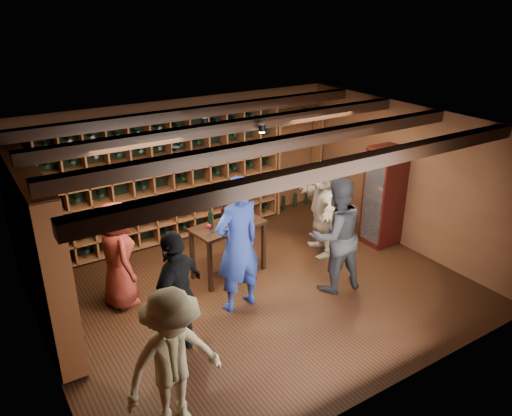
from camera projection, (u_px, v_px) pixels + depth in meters
ground at (259, 291)px, 7.56m from camera, size 6.00×6.00×0.00m
room_shell at (257, 134)px, 6.65m from camera, size 6.00×6.00×6.00m
wine_rack_back at (161, 181)px, 8.66m from camera, size 4.65×0.30×2.20m
wine_rack_left at (38, 249)px, 6.35m from camera, size 0.30×2.65×2.20m
crate_shelf at (298, 135)px, 9.93m from camera, size 1.20×0.32×2.07m
display_cabinet at (383, 198)px, 8.72m from camera, size 0.55×0.50×1.75m
man_blue_shirt at (238, 244)px, 6.81m from camera, size 0.77×0.55×1.98m
man_grey_suit at (336, 235)px, 7.31m from camera, size 0.95×0.78×1.77m
guest_red_floral at (117, 255)px, 6.97m from camera, size 0.50×0.77×1.57m
guest_woman_black at (177, 294)px, 5.96m from camera, size 1.04×0.88×1.67m
guest_khaki at (173, 362)px, 4.89m from camera, size 1.10×0.69×1.62m
guest_beige at (323, 207)px, 8.41m from camera, size 1.06×1.63×1.68m
tasting_table at (228, 231)px, 7.73m from camera, size 1.21×0.72×1.15m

